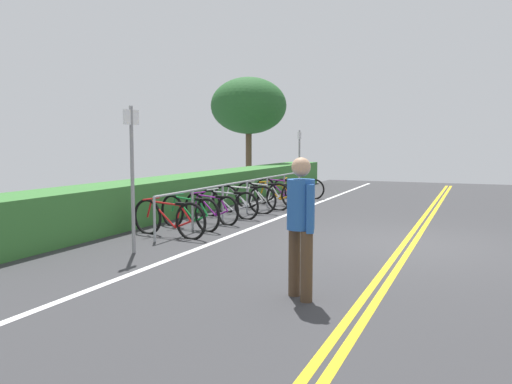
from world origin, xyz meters
TOP-DOWN VIEW (x-y plane):
  - ground_plane at (0.00, 0.00)m, footprint 29.97×10.92m
  - centre_line_yellow_inner at (0.00, -0.08)m, footprint 26.97×0.10m
  - centre_line_yellow_outer at (0.00, 0.08)m, footprint 26.97×0.10m
  - bike_lane_stripe_white at (0.00, 3.27)m, footprint 26.97×0.12m
  - bike_rack at (2.65, 4.31)m, footprint 8.45×0.05m
  - bicycle_0 at (-1.00, 4.36)m, footprint 0.48×1.81m
  - bicycle_1 at (-0.06, 4.44)m, footprint 0.65×1.72m
  - bicycle_2 at (0.86, 4.42)m, footprint 0.66×1.66m
  - bicycle_3 at (1.72, 4.42)m, footprint 0.48×1.76m
  - bicycle_4 at (2.61, 4.38)m, footprint 0.46×1.74m
  - bicycle_5 at (3.54, 4.24)m, footprint 0.46×1.74m
  - bicycle_6 at (4.56, 4.25)m, footprint 0.64×1.68m
  - bicycle_7 at (5.38, 4.41)m, footprint 0.50×1.76m
  - bicycle_8 at (6.42, 4.18)m, footprint 0.49×1.65m
  - pedestrian at (-3.90, 0.76)m, footprint 0.35×0.39m
  - sign_post_near at (-2.53, 4.07)m, footprint 0.36×0.06m
  - sign_post_far at (7.43, 4.49)m, footprint 0.36×0.06m
  - hedge_backdrop at (4.15, 6.04)m, footprint 17.40×1.23m
  - tree_mid at (11.21, 7.99)m, footprint 3.21×3.21m

SIDE VIEW (x-z plane):
  - ground_plane at x=0.00m, z-range -0.05..0.00m
  - centre_line_yellow_inner at x=0.00m, z-range 0.00..0.00m
  - centre_line_yellow_outer at x=0.00m, z-range 0.00..0.00m
  - bike_lane_stripe_white at x=0.00m, z-range 0.00..0.00m
  - bicycle_6 at x=4.56m, z-range -0.02..0.67m
  - bicycle_8 at x=6.42m, z-range -0.02..0.67m
  - bicycle_2 at x=0.86m, z-range -0.02..0.67m
  - bicycle_3 at x=1.72m, z-range -0.02..0.68m
  - bicycle_1 at x=-0.06m, z-range -0.02..0.71m
  - bicycle_0 at x=-1.00m, z-range -0.02..0.72m
  - bicycle_7 at x=5.38m, z-range -0.02..0.73m
  - bicycle_4 at x=2.61m, z-range -0.02..0.74m
  - bicycle_5 at x=3.54m, z-range -0.02..0.75m
  - hedge_backdrop at x=4.15m, z-range 0.00..0.92m
  - bike_rack at x=2.65m, z-range 0.21..1.05m
  - pedestrian at x=-3.90m, z-range 0.12..1.77m
  - sign_post_far at x=7.43m, z-range 0.23..2.42m
  - sign_post_near at x=-2.53m, z-range 0.24..2.63m
  - tree_mid at x=11.21m, z-range 1.05..5.58m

